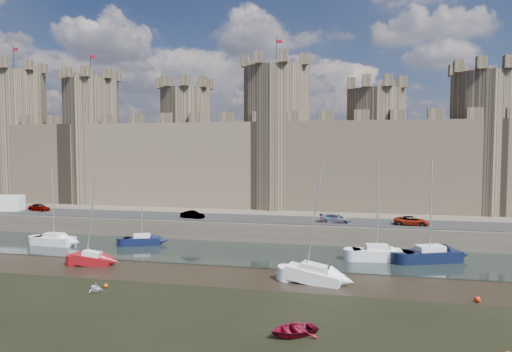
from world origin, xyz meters
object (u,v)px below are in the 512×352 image
object	(u,v)px
car_1	(192,215)
sailboat_4	(92,259)
sailboat_2	(377,253)
sailboat_3	(430,255)
car_0	(39,207)
car_3	(412,221)
car_2	(336,219)
van	(4,203)
sailboat_5	(314,274)
sailboat_1	(142,240)
sailboat_0	(54,240)

from	to	relation	value
car_1	sailboat_4	size ratio (longest dim) A/B	0.36
sailboat_2	sailboat_3	bearing A→B (deg)	-0.07
car_0	car_1	world-z (taller)	car_0
car_3	sailboat_2	size ratio (longest dim) A/B	0.38
car_2	car_3	xyz separation A→B (m)	(9.44, 0.04, -0.01)
car_3	sailboat_2	world-z (taller)	sailboat_2
car_0	sailboat_2	bearing A→B (deg)	-88.30
van	sailboat_5	xyz separation A→B (m)	(49.82, -19.38, -2.95)
car_1	van	xyz separation A→B (m)	(-31.35, 0.94, 0.68)
sailboat_5	car_3	bearing A→B (deg)	71.39
van	car_1	bearing A→B (deg)	-15.68
car_1	sailboat_1	xyz separation A→B (m)	(-4.14, -7.02, -2.32)
car_0	sailboat_3	bearing A→B (deg)	-86.48
car_3	sailboat_1	world-z (taller)	sailboat_1
sailboat_3	sailboat_4	xyz separation A→B (m)	(-34.84, -8.84, -0.14)
sailboat_4	car_0	bearing A→B (deg)	129.42
car_2	sailboat_2	bearing A→B (deg)	-145.00
car_3	sailboat_2	bearing A→B (deg)	158.39
car_1	sailboat_0	xyz separation A→B (m)	(-15.04, -9.36, -2.30)
car_3	sailboat_0	distance (m)	45.26
car_0	car_2	xyz separation A→B (m)	(45.54, -1.62, -0.01)
van	sailboat_2	distance (m)	56.74
van	sailboat_4	world-z (taller)	sailboat_4
sailboat_2	sailboat_5	size ratio (longest dim) A/B	1.02
car_1	car_2	bearing A→B (deg)	-77.99
car_0	sailboat_1	distance (m)	23.67
car_2	car_1	bearing A→B (deg)	98.83
sailboat_1	sailboat_3	size ratio (longest dim) A/B	0.80
car_2	sailboat_4	distance (m)	30.20
sailboat_2	sailboat_3	xyz separation A→B (m)	(5.55, 0.63, -0.03)
car_0	van	xyz separation A→B (m)	(-5.46, -1.07, 0.61)
van	sailboat_2	world-z (taller)	sailboat_2
car_0	car_3	xyz separation A→B (m)	(54.97, -1.57, -0.02)
car_1	sailboat_5	distance (m)	26.20
car_1	van	distance (m)	31.37
car_2	sailboat_5	size ratio (longest dim) A/B	0.38
sailboat_2	sailboat_3	world-z (taller)	sailboat_2
sailboat_5	sailboat_0	bearing A→B (deg)	175.59
sailboat_2	sailboat_3	distance (m)	5.59
sailboat_1	sailboat_4	distance (m)	10.12
car_0	car_3	size ratio (longest dim) A/B	0.84
car_0	sailboat_3	size ratio (longest dim) A/B	0.32
sailboat_2	sailboat_5	xyz separation A→B (m)	(-5.99, -9.52, -0.09)
sailboat_4	sailboat_2	bearing A→B (deg)	7.33
car_1	sailboat_3	bearing A→B (deg)	-94.57
sailboat_3	sailboat_5	bearing A→B (deg)	-160.00
sailboat_0	sailboat_1	world-z (taller)	sailboat_0
car_0	sailboat_2	size ratio (longest dim) A/B	0.32
car_2	sailboat_4	xyz separation A→B (m)	(-24.48, -17.52, -2.40)
car_3	sailboat_3	xyz separation A→B (m)	(0.92, -8.72, -2.25)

